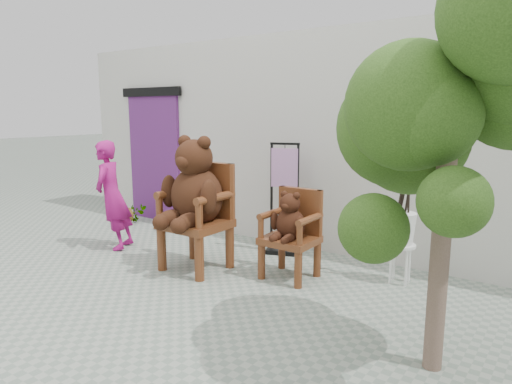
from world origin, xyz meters
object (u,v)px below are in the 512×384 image
display_stand (284,211)px  stool_bucket (402,228)px  cafe_table (193,204)px  tree (452,102)px  chair_big (195,195)px  person (112,196)px  chair_small (292,225)px

display_stand → stool_bucket: 1.68m
cafe_table → tree: tree is taller
chair_big → person: chair_big is taller
chair_small → stool_bucket: bearing=26.8°
chair_big → cafe_table: 1.87m
person → stool_bucket: size_ratio=1.05×
display_stand → stool_bucket: (1.67, -0.19, 0.06)m
person → display_stand: size_ratio=1.01×
chair_big → tree: 3.23m
stool_bucket → tree: bearing=-63.9°
chair_small → person: person is taller
tree → stool_bucket: bearing=116.1°
person → cafe_table: person is taller
person → tree: (4.53, -0.56, 1.23)m
stool_bucket → person: bearing=-164.5°
cafe_table → tree: (4.26, -1.89, 1.55)m
chair_big → chair_small: chair_big is taller
chair_small → cafe_table: 2.53m
person → display_stand: bearing=93.1°
chair_small → cafe_table: bearing=160.3°
chair_big → stool_bucket: (2.21, 0.99, -0.28)m
person → stool_bucket: person is taller
chair_big → display_stand: size_ratio=1.09×
stool_bucket → tree: (0.78, -1.60, 1.35)m
person → tree: bearing=55.5°
chair_big → cafe_table: bearing=134.8°
person → stool_bucket: 3.89m
chair_big → display_stand: bearing=65.7°
chair_big → person: bearing=-178.1°
chair_big → cafe_table: size_ratio=2.34×
display_stand → chair_big: bearing=-134.2°
cafe_table → display_stand: 1.82m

